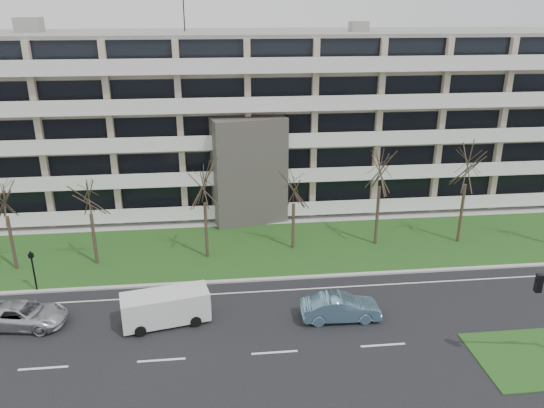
{
  "coord_description": "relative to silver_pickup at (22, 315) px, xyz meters",
  "views": [
    {
      "loc": [
        -2.74,
        -23.64,
        17.57
      ],
      "look_at": [
        0.96,
        10.0,
        4.74
      ],
      "focal_mm": 35.0,
      "sensor_mm": 36.0,
      "label": 1
    }
  ],
  "objects": [
    {
      "name": "ground",
      "position": [
        14.23,
        -4.17,
        -0.7
      ],
      "size": [
        160.0,
        160.0,
        0.0
      ],
      "primitive_type": "plane",
      "color": "black",
      "rests_on": "ground"
    },
    {
      "name": "white_van",
      "position": [
        8.31,
        -0.6,
        0.46
      ],
      "size": [
        5.27,
        2.81,
        1.94
      ],
      "rotation": [
        0.0,
        0.0,
        0.2
      ],
      "color": "white",
      "rests_on": "ground"
    },
    {
      "name": "curb",
      "position": [
        14.23,
        3.83,
        -0.64
      ],
      "size": [
        90.0,
        0.35,
        0.12
      ],
      "primitive_type": "cube",
      "color": "#B2B2AD",
      "rests_on": "ground"
    },
    {
      "name": "blue_sedan",
      "position": [
        18.47,
        -1.36,
        0.07
      ],
      "size": [
        4.71,
        1.75,
        1.54
      ],
      "primitive_type": "imported",
      "rotation": [
        0.0,
        0.0,
        1.55
      ],
      "color": "#6591B0",
      "rests_on": "ground"
    },
    {
      "name": "tree_5",
      "position": [
        23.59,
        8.63,
        5.88
      ],
      "size": [
        4.23,
        4.23,
        8.46
      ],
      "color": "#382B21",
      "rests_on": "ground"
    },
    {
      "name": "tree_3",
      "position": [
        10.59,
        7.75,
        5.27
      ],
      "size": [
        3.84,
        3.84,
        7.68
      ],
      "color": "#382B21",
      "rests_on": "ground"
    },
    {
      "name": "tree_2",
      "position": [
        2.7,
        7.55,
        4.66
      ],
      "size": [
        3.45,
        3.45,
        6.89
      ],
      "color": "#382B21",
      "rests_on": "ground"
    },
    {
      "name": "pedestrian_signal",
      "position": [
        -0.44,
        3.98,
        1.13
      ],
      "size": [
        0.3,
        0.25,
        2.87
      ],
      "rotation": [
        0.0,
        0.0,
        -0.17
      ],
      "color": "black",
      "rests_on": "ground"
    },
    {
      "name": "tree_4",
      "position": [
        17.1,
        8.57,
        4.36
      ],
      "size": [
        3.26,
        3.26,
        6.52
      ],
      "color": "#382B21",
      "rests_on": "ground"
    },
    {
      "name": "silver_pickup",
      "position": [
        0.0,
        0.0,
        0.0
      ],
      "size": [
        5.32,
        3.04,
        1.4
      ],
      "primitive_type": "imported",
      "rotation": [
        0.0,
        0.0,
        1.42
      ],
      "color": "silver",
      "rests_on": "ground"
    },
    {
      "name": "sidewalk",
      "position": [
        14.23,
        14.33,
        -0.66
      ],
      "size": [
        90.0,
        2.0,
        0.08
      ],
      "primitive_type": "cube",
      "color": "#B2B2AD",
      "rests_on": "ground"
    },
    {
      "name": "lane_edge_line",
      "position": [
        14.23,
        2.33,
        -0.69
      ],
      "size": [
        90.0,
        0.12,
        0.01
      ],
      "primitive_type": "cube",
      "color": "white",
      "rests_on": "ground"
    },
    {
      "name": "tree_1",
      "position": [
        -2.79,
        7.32,
        4.87
      ],
      "size": [
        3.58,
        3.58,
        7.17
      ],
      "color": "#382B21",
      "rests_on": "ground"
    },
    {
      "name": "grass_verge",
      "position": [
        14.23,
        8.83,
        -0.67
      ],
      "size": [
        90.0,
        10.0,
        0.06
      ],
      "primitive_type": "cube",
      "color": "#25521B",
      "rests_on": "ground"
    },
    {
      "name": "tree_6",
      "position": [
        30.18,
        8.34,
        5.92
      ],
      "size": [
        4.26,
        4.26,
        8.51
      ],
      "color": "#382B21",
      "rests_on": "ground"
    },
    {
      "name": "apartment_building",
      "position": [
        14.22,
        21.15,
        6.92
      ],
      "size": [
        60.5,
        15.1,
        18.75
      ],
      "color": "#B9AA90",
      "rests_on": "ground"
    },
    {
      "name": "grass_median",
      "position": [
        28.23,
        -6.17,
        -0.67
      ],
      "size": [
        7.0,
        5.0,
        0.06
      ],
      "primitive_type": "cube",
      "color": "#25521B",
      "rests_on": "ground"
    }
  ]
}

